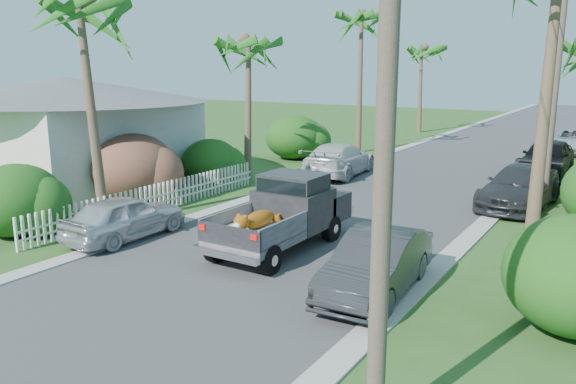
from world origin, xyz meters
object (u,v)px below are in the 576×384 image
Objects in this scene: utility_pole_b at (556,80)px; parked_car_rn at (377,264)px; parked_car_ln at (125,217)px; parked_car_lf at (339,159)px; parked_car_rm at (520,187)px; palm_l_a at (83,2)px; palm_l_d at (422,48)px; house_left at (67,135)px; parked_car_rf at (547,157)px; pickup_truck at (288,211)px; palm_l_c at (362,15)px; palm_l_b at (247,41)px; parked_car_rd at (575,141)px; utility_pole_a at (386,104)px.

parked_car_rn is at bearing -100.93° from utility_pole_b.
parked_car_ln is 12.39m from parked_car_lf.
utility_pole_b is (0.81, 0.05, 3.86)m from parked_car_rm.
palm_l_a is 31.01m from palm_l_d.
house_left is at bearing -27.41° from parked_car_ln.
palm_l_a is (-10.84, -17.31, 6.10)m from parked_car_rf.
palm_l_c is at bearing 109.07° from pickup_truck.
palm_l_a reaches higher than pickup_truck.
parked_car_lf is 13.61m from palm_l_a.
pickup_truck is 1.21× the size of parked_car_rn.
palm_l_b is at bearing 132.52° from pickup_truck.
parked_car_rd is at bearing 31.13° from palm_l_c.
parked_car_rf is (-0.14, 7.36, 0.10)m from parked_car_rm.
parked_car_rf reaches higher than parked_car_rd.
parked_car_lf is at bearing 168.65° from utility_pole_b.
pickup_truck is at bearing 130.37° from utility_pole_a.
parked_car_rm is at bearing 4.69° from palm_l_b.
palm_l_c is (-6.03, 17.45, 6.90)m from pickup_truck.
parked_car_lf is at bearing 118.64° from utility_pole_a.
parked_car_rm reaches higher than parked_car_rd.
palm_l_a is 0.89× the size of palm_l_c.
pickup_truck is at bearing -113.99° from parked_car_rm.
utility_pole_b is at bearing 4.61° from palm_l_b.
house_left reaches higher than parked_car_rf.
palm_l_a is (-1.79, 0.52, 6.26)m from parked_car_ln.
palm_l_d is (-11.14, 13.69, 5.61)m from parked_car_rf.
pickup_truck is at bearing -70.93° from palm_l_c.
parked_car_rm is 0.66× the size of palm_l_d.
palm_l_c is 1.02× the size of utility_pole_b.
parked_car_rd is (1.40, 26.00, 0.01)m from parked_car_rn.
house_left is (-6.20, -5.00, -4.03)m from palm_l_b.
utility_pole_b is at bearing -91.17° from parked_car_rd.
utility_pole_b reaches higher than parked_car_ln.
palm_l_d is at bearing 89.22° from palm_l_b.
utility_pole_b is (0.96, -7.31, 3.77)m from parked_car_rf.
house_left is at bearing 169.36° from pickup_truck.
parked_car_rf is (4.61, 15.76, -0.18)m from pickup_truck.
parked_car_ln is at bearing -86.20° from palm_l_d.
palm_l_b is 0.96× the size of palm_l_d.
palm_l_b is at bearing 35.52° from parked_car_lf.
parked_car_rd is 21.12m from palm_l_b.
utility_pole_a is at bearing -71.42° from palm_l_d.
palm_l_b is (-11.80, -16.64, 5.44)m from parked_car_rd.
parked_car_ln is 6.53m from palm_l_a.
parked_car_rd is at bearing 82.99° from parked_car_rn.
utility_pole_b is (10.01, 10.52, 3.93)m from parked_car_ln.
parked_car_rf is at bearing 96.63° from parked_car_rm.
parked_car_rn is 0.86× the size of parked_car_rf.
parked_car_lf is 19.57m from utility_pole_a.
parked_car_rn is 0.80× the size of parked_car_lf.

